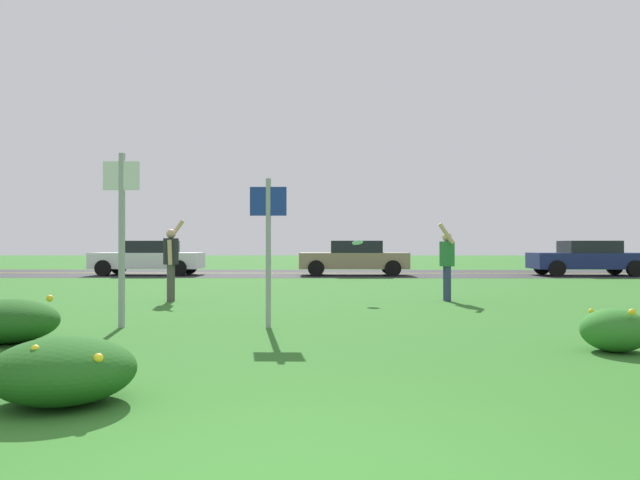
# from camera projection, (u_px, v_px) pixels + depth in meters

# --- Properties ---
(ground_plane) EXTENTS (120.00, 120.00, 0.00)m
(ground_plane) POSITION_uv_depth(u_px,v_px,m) (325.00, 296.00, 15.01)
(ground_plane) COLOR #2D6B23
(highway_strip) EXTENTS (120.00, 7.89, 0.01)m
(highway_strip) POSITION_uv_depth(u_px,v_px,m) (328.00, 273.00, 27.07)
(highway_strip) COLOR #2D2D30
(highway_strip) RESTS_ON ground
(highway_center_stripe) EXTENTS (120.00, 0.16, 0.00)m
(highway_center_stripe) POSITION_uv_depth(u_px,v_px,m) (328.00, 273.00, 27.07)
(highway_center_stripe) COLOR yellow
(highway_center_stripe) RESTS_ON ground
(daylily_clump_mid_center) EXTENTS (1.14, 1.08, 0.53)m
(daylily_clump_mid_center) POSITION_uv_depth(u_px,v_px,m) (63.00, 370.00, 4.83)
(daylily_clump_mid_center) COLOR #1E5619
(daylily_clump_mid_center) RESTS_ON ground
(daylily_clump_mid_right) EXTENTS (0.80, 0.75, 0.54)m
(daylily_clump_mid_right) POSITION_uv_depth(u_px,v_px,m) (615.00, 330.00, 7.18)
(daylily_clump_mid_right) COLOR #2D7526
(daylily_clump_mid_right) RESTS_ON ground
(daylily_clump_near_camera) EXTENTS (1.27, 1.16, 0.63)m
(daylily_clump_near_camera) POSITION_uv_depth(u_px,v_px,m) (9.00, 321.00, 7.83)
(daylily_clump_near_camera) COLOR #1E5619
(daylily_clump_near_camera) RESTS_ON ground
(sign_post_near_path) EXTENTS (0.56, 0.10, 2.68)m
(sign_post_near_path) POSITION_uv_depth(u_px,v_px,m) (122.00, 222.00, 9.27)
(sign_post_near_path) COLOR #93969B
(sign_post_near_path) RESTS_ON ground
(sign_post_by_roadside) EXTENTS (0.56, 0.10, 2.29)m
(sign_post_by_roadside) POSITION_uv_depth(u_px,v_px,m) (268.00, 237.00, 9.25)
(sign_post_by_roadside) COLOR #93969B
(sign_post_by_roadside) RESTS_ON ground
(person_thrower_dark_shirt) EXTENTS (0.43, 0.49, 1.86)m
(person_thrower_dark_shirt) POSITION_uv_depth(u_px,v_px,m) (171.00, 258.00, 13.59)
(person_thrower_dark_shirt) COLOR #232328
(person_thrower_dark_shirt) RESTS_ON ground
(person_catcher_green_shirt) EXTENTS (0.41, 0.49, 1.77)m
(person_catcher_green_shirt) POSITION_uv_depth(u_px,v_px,m) (447.00, 260.00, 13.67)
(person_catcher_green_shirt) COLOR #287038
(person_catcher_green_shirt) RESTS_ON ground
(frisbee_pale_blue) EXTENTS (0.26, 0.24, 0.13)m
(frisbee_pale_blue) POSITION_uv_depth(u_px,v_px,m) (357.00, 243.00, 13.77)
(frisbee_pale_blue) COLOR #ADD6E5
(car_navy_leftmost) EXTENTS (4.50, 2.00, 1.45)m
(car_navy_leftmost) POSITION_uv_depth(u_px,v_px,m) (587.00, 258.00, 25.07)
(car_navy_leftmost) COLOR navy
(car_navy_leftmost) RESTS_ON ground
(car_tan_center_left) EXTENTS (4.50, 2.00, 1.45)m
(car_tan_center_left) POSITION_uv_depth(u_px,v_px,m) (354.00, 258.00, 25.28)
(car_tan_center_left) COLOR #937F60
(car_tan_center_left) RESTS_ON ground
(car_white_center_right) EXTENTS (4.50, 2.00, 1.45)m
(car_white_center_right) POSITION_uv_depth(u_px,v_px,m) (148.00, 258.00, 25.46)
(car_white_center_right) COLOR silver
(car_white_center_right) RESTS_ON ground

